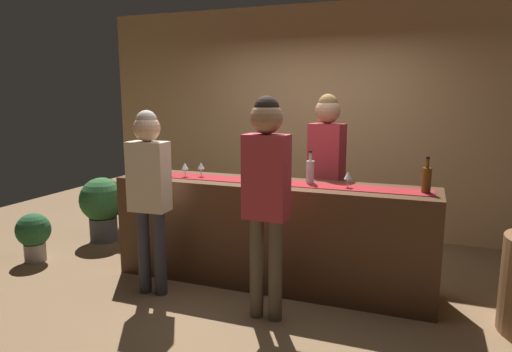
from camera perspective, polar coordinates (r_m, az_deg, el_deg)
name	(u,v)px	position (r m, az deg, el deg)	size (l,w,h in m)	color
ground_plane	(270,282)	(4.48, 1.78, -13.18)	(10.00, 10.00, 0.00)	brown
back_wall	(318,121)	(5.96, 7.84, 6.91)	(6.00, 0.12, 2.90)	tan
bar_counter	(270,233)	(4.31, 1.81, -7.19)	(2.99, 0.60, 0.98)	#472B19
counter_runner_cloth	(271,182)	(4.19, 1.85, -0.75)	(2.84, 0.28, 0.01)	maroon
wine_bottle_clear	(310,171)	(4.13, 6.82, 0.57)	(0.07, 0.07, 0.30)	#B2C6C1
wine_bottle_amber	(426,180)	(3.96, 20.62, -0.42)	(0.07, 0.07, 0.30)	brown
wine_glass_near_customer	(185,166)	(4.49, -8.91, 1.19)	(0.07, 0.07, 0.14)	silver
wine_glass_mid_counter	(201,166)	(4.48, -6.92, 1.22)	(0.07, 0.07, 0.14)	silver
wine_glass_far_end	(348,176)	(3.99, 11.46, 0.00)	(0.07, 0.07, 0.14)	silver
bartender	(326,161)	(4.62, 8.83, 1.85)	(0.37, 0.26, 1.79)	#26262B
customer_sipping	(266,183)	(3.48, 1.30, -0.91)	(0.35, 0.25, 1.77)	brown
customer_browsing	(149,184)	(4.06, -13.28, -0.93)	(0.35, 0.23, 1.65)	#33333D
potted_plant_tall	(102,204)	(5.87, -18.74, -3.41)	(0.54, 0.54, 0.79)	#4C4C51
potted_plant_small	(34,234)	(5.47, -26.15, -6.51)	(0.36, 0.36, 0.53)	#9E9389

